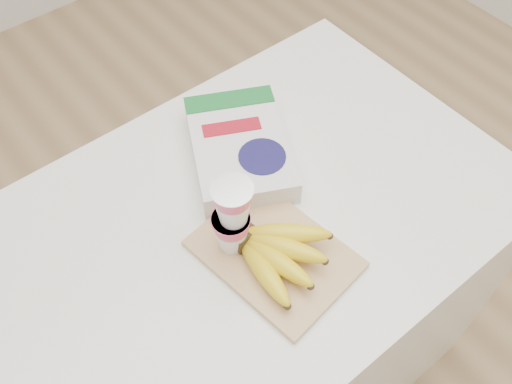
# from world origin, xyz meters

# --- Properties ---
(table) EXTENTS (1.08, 0.72, 0.81)m
(table) POSITION_xyz_m (0.00, 0.00, 0.40)
(table) COLOR white
(table) RESTS_ON ground
(cutting_board) EXTENTS (0.24, 0.31, 0.01)m
(cutting_board) POSITION_xyz_m (-0.02, -0.10, 0.81)
(cutting_board) COLOR #E8C57F
(cutting_board) RESTS_ON table
(bananas) EXTENTS (0.18, 0.19, 0.07)m
(bananas) POSITION_xyz_m (-0.03, -0.12, 0.85)
(bananas) COLOR #382816
(bananas) RESTS_ON cutting_board
(yogurt_stack) EXTENTS (0.08, 0.07, 0.17)m
(yogurt_stack) POSITION_xyz_m (-0.07, -0.04, 0.91)
(yogurt_stack) COLOR white
(yogurt_stack) RESTS_ON cutting_board
(cereal_box) EXTENTS (0.29, 0.33, 0.06)m
(cereal_box) POSITION_xyz_m (0.08, 0.12, 0.84)
(cereal_box) COLOR silver
(cereal_box) RESTS_ON table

